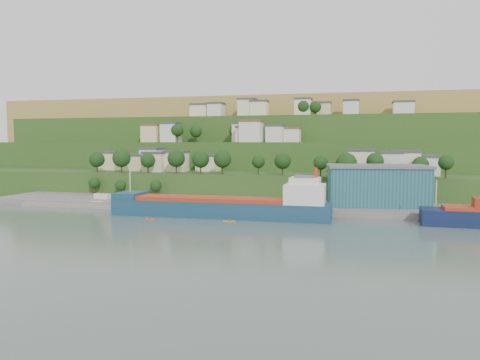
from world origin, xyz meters
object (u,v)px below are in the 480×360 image
(cargo_ship_near, at_px, (227,208))
(kayak_orange, at_px, (150,218))
(warehouse, at_px, (377,185))
(caravan, at_px, (102,197))

(cargo_ship_near, xyz_separation_m, kayak_orange, (-20.31, -8.91, -2.46))
(cargo_ship_near, distance_m, kayak_orange, 22.31)
(warehouse, relative_size, caravan, 5.95)
(cargo_ship_near, bearing_deg, kayak_orange, -156.84)
(cargo_ship_near, bearing_deg, caravan, 161.52)
(warehouse, height_order, kayak_orange, warehouse)
(kayak_orange, bearing_deg, caravan, 148.63)
(cargo_ship_near, bearing_deg, warehouse, 27.45)
(caravan, distance_m, kayak_orange, 39.57)
(caravan, xyz_separation_m, kayak_orange, (30.33, -25.31, -2.28))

